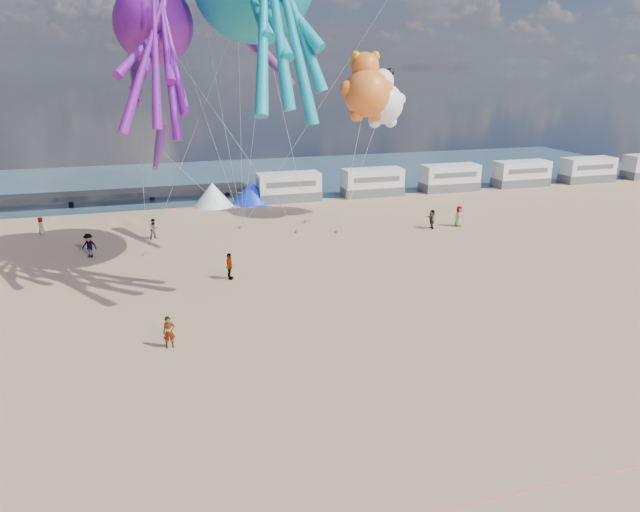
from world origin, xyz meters
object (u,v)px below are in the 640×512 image
(motorhome_1, at_px, (373,182))
(sandbag_e, at_px, (243,227))
(beachgoer_0, at_px, (459,216))
(kite_panda, at_px, (383,104))
(windsock_left, at_px, (137,79))
(sandbag_d, at_px, (308,221))
(sandbag_a, at_px, (147,254))
(tent_blue, at_px, (251,192))
(beachgoer_1, at_px, (154,229))
(sandbag_c, at_px, (339,232))
(motorhome_3, at_px, (521,174))
(beachgoer_4, at_px, (432,219))
(motorhome_2, at_px, (450,178))
(beachgoer_6, at_px, (41,226))
(beachgoer_3, at_px, (229,266))
(standing_person, at_px, (169,332))
(kite_octopus_purple, at_px, (153,24))
(motorhome_4, at_px, (588,170))
(sandbag_b, at_px, (299,231))
(motorhome_0, at_px, (289,187))
(beachgoer_2, at_px, (89,246))
(windsock_right, at_px, (159,148))
(tent_white, at_px, (213,194))
(windsock_mid, at_px, (272,61))
(kite_teddy_orange, at_px, (367,93))

(motorhome_1, relative_size, sandbag_e, 13.20)
(beachgoer_0, bearing_deg, kite_panda, 130.78)
(windsock_left, bearing_deg, sandbag_d, 28.97)
(kite_panda, bearing_deg, sandbag_a, -170.95)
(tent_blue, distance_m, sandbag_d, 9.93)
(beachgoer_1, bearing_deg, sandbag_d, -17.75)
(sandbag_c, height_order, kite_panda, kite_panda)
(motorhome_3, bearing_deg, beachgoer_0, -138.89)
(beachgoer_1, relative_size, beachgoer_4, 1.02)
(motorhome_2, relative_size, beachgoer_6, 4.38)
(beachgoer_3, bearing_deg, standing_person, 174.87)
(windsock_left, bearing_deg, sandbag_e, 43.37)
(sandbag_e, bearing_deg, kite_octopus_purple, -127.05)
(beachgoer_1, bearing_deg, sandbag_a, -122.42)
(motorhome_4, distance_m, beachgoer_0, 29.57)
(tent_blue, distance_m, beachgoer_6, 20.28)
(sandbag_a, relative_size, sandbag_b, 1.00)
(sandbag_e, bearing_deg, motorhome_2, 20.52)
(motorhome_2, distance_m, beachgoer_1, 34.68)
(beachgoer_6, relative_size, sandbag_c, 3.01)
(motorhome_4, height_order, sandbag_c, motorhome_4)
(windsock_left, bearing_deg, motorhome_0, 50.05)
(motorhome_0, bearing_deg, sandbag_a, -134.19)
(beachgoer_0, height_order, beachgoer_4, beachgoer_0)
(sandbag_e, bearing_deg, standing_person, -108.39)
(beachgoer_2, distance_m, windsock_left, 12.90)
(motorhome_0, distance_m, standing_person, 33.82)
(standing_person, xyz_separation_m, windsock_right, (0.49, 13.83, 7.38))
(beachgoer_3, xyz_separation_m, beachgoer_6, (-13.84, 15.31, -0.16))
(motorhome_3, relative_size, sandbag_b, 13.20)
(beachgoer_4, height_order, sandbag_d, beachgoer_4)
(motorhome_2, bearing_deg, beachgoer_0, -115.71)
(beachgoer_0, distance_m, kite_octopus_purple, 29.40)
(standing_person, height_order, kite_octopus_purple, kite_octopus_purple)
(beachgoer_2, height_order, sandbag_a, beachgoer_2)
(tent_white, relative_size, windsock_mid, 0.61)
(sandbag_e, distance_m, windsock_right, 12.94)
(motorhome_2, xyz_separation_m, beachgoer_6, (-42.16, -6.63, -0.75))
(motorhome_1, bearing_deg, kite_teddy_orange, -115.34)
(beachgoer_3, relative_size, sandbag_e, 3.64)
(tent_white, bearing_deg, sandbag_e, -80.89)
(beachgoer_4, bearing_deg, beachgoer_1, -90.32)
(beachgoer_0, relative_size, kite_teddy_orange, 0.27)
(motorhome_3, xyz_separation_m, beachgoer_3, (-37.82, -21.94, -0.59))
(beachgoer_0, xyz_separation_m, sandbag_b, (-14.19, 2.04, -0.82))
(kite_octopus_purple, bearing_deg, motorhome_4, 36.28)
(tent_blue, distance_m, beachgoer_1, 14.64)
(tent_white, bearing_deg, windsock_right, -106.59)
(beachgoer_1, xyz_separation_m, windsock_mid, (8.93, -6.18, 13.06))
(sandbag_d, distance_m, kite_teddy_orange, 12.42)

